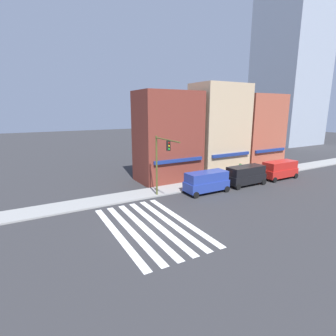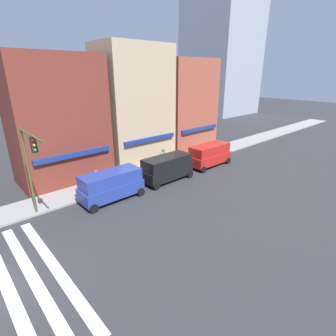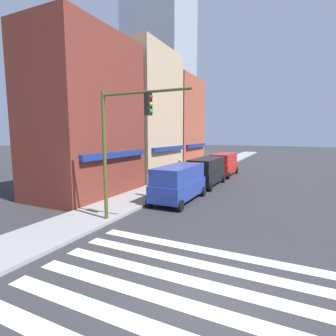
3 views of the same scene
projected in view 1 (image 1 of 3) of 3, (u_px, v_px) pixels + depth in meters
ground_plane at (151, 226)px, 20.60m from camera, size 200.00×200.00×0.00m
sidewalk_left at (119, 198)px, 26.95m from camera, size 120.00×3.00×0.15m
crosswalk_stripes at (151, 226)px, 20.60m from camera, size 6.04×10.80×0.01m
storefront_row at (217, 132)px, 36.74m from camera, size 23.55×5.30×12.40m
tower_distant at (292, 44)px, 65.59m from camera, size 14.34×14.11×49.64m
traffic_signal at (161, 157)px, 26.04m from camera, size 0.32×4.59×6.38m
van_blue at (207, 181)px, 28.65m from camera, size 5.00×2.22×2.34m
van_black at (246, 175)px, 31.48m from camera, size 5.01×2.22×2.34m
van_red at (280, 169)px, 34.43m from camera, size 5.00×2.22×2.34m
pedestrian_green_top at (240, 168)px, 35.87m from camera, size 0.32×0.32×1.77m
pedestrian_red_jacket at (240, 171)px, 34.28m from camera, size 0.32×0.32×1.77m
pedestrian_white_shirt at (194, 179)px, 30.41m from camera, size 0.32×0.32×1.77m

